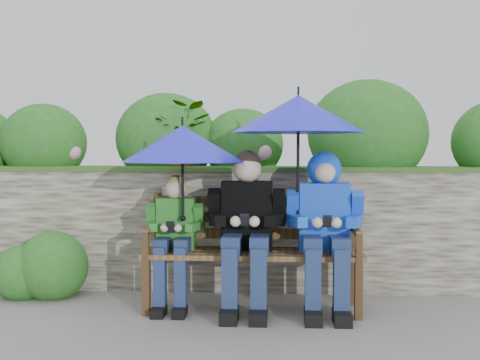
# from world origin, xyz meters

# --- Properties ---
(ground) EXTENTS (60.00, 60.00, 0.00)m
(ground) POSITION_xyz_m (0.00, 0.00, 0.00)
(ground) COLOR gray
(ground) RESTS_ON ground
(garden_backdrop) EXTENTS (8.00, 2.88, 1.82)m
(garden_backdrop) POSITION_xyz_m (-0.02, 1.60, 0.63)
(garden_backdrop) COLOR #4B463B
(garden_backdrop) RESTS_ON ground
(park_bench) EXTENTS (1.59, 0.47, 0.84)m
(park_bench) POSITION_xyz_m (0.09, 0.12, 0.48)
(park_bench) COLOR #422C19
(park_bench) RESTS_ON ground
(boy_left) EXTENTS (0.42, 0.49, 0.98)m
(boy_left) POSITION_xyz_m (-0.48, 0.06, 0.56)
(boy_left) COLOR #286721
(boy_left) RESTS_ON ground
(boy_middle) EXTENTS (0.56, 0.65, 1.17)m
(boy_middle) POSITION_xyz_m (0.05, 0.04, 0.63)
(boy_middle) COLOR black
(boy_middle) RESTS_ON ground
(boy_right) EXTENTS (0.55, 0.67, 1.16)m
(boy_right) POSITION_xyz_m (0.62, 0.05, 0.68)
(boy_right) COLOR blue
(boy_right) RESTS_ON ground
(umbrella_left) EXTENTS (0.90, 0.90, 0.76)m
(umbrella_left) POSITION_xyz_m (-0.41, 0.02, 1.21)
(umbrella_left) COLOR #1B1DE1
(umbrella_left) RESTS_ON ground
(umbrella_right) EXTENTS (0.97, 0.97, 0.95)m
(umbrella_right) POSITION_xyz_m (0.42, 0.05, 1.43)
(umbrella_right) COLOR #1B1DE1
(umbrella_right) RESTS_ON ground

